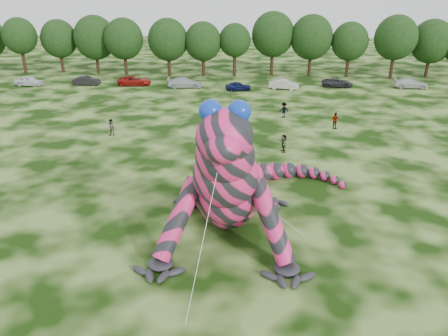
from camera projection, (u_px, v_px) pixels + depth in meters
name	position (u px, v px, depth m)	size (l,w,h in m)	color
ground	(160.00, 290.00, 22.05)	(240.00, 240.00, 0.00)	#16330A
inflatable_gecko	(229.00, 154.00, 27.20)	(15.29, 18.16, 9.08)	#E72770
tree_3	(21.00, 46.00, 75.05)	(5.81, 5.23, 9.44)	black
tree_4	(60.00, 46.00, 76.25)	(6.22, 5.60, 9.06)	black
tree_5	(95.00, 44.00, 75.44)	(7.16, 6.44, 9.80)	black
tree_6	(124.00, 47.00, 73.53)	(6.52, 5.86, 9.49)	black
tree_7	(168.00, 47.00, 73.16)	(6.68, 6.01, 9.48)	black
tree_8	(203.00, 49.00, 73.06)	(6.14, 5.53, 8.94)	black
tree_9	(235.00, 50.00, 73.10)	(5.27, 4.74, 8.68)	black
tree_10	(273.00, 44.00, 73.48)	(7.09, 6.38, 10.50)	black
tree_11	(311.00, 46.00, 72.80)	(7.01, 6.31, 10.07)	black
tree_12	(349.00, 50.00, 72.19)	(5.99, 5.39, 8.97)	black
tree_13	(395.00, 47.00, 70.95)	(6.83, 6.15, 10.13)	black
tree_14	(431.00, 48.00, 72.16)	(6.82, 6.14, 9.40)	black
car_0	(29.00, 81.00, 67.04)	(1.76, 4.38, 1.49)	white
car_1	(86.00, 81.00, 67.48)	(1.46, 4.19, 1.38)	black
car_2	(134.00, 81.00, 67.34)	(2.35, 5.09, 1.42)	maroon
car_3	(185.00, 83.00, 65.85)	(2.10, 5.17, 1.50)	#B6BCC1
car_4	(238.00, 86.00, 64.19)	(1.49, 3.70, 1.26)	#0F1545
car_5	(284.00, 84.00, 64.89)	(1.52, 4.37, 1.44)	beige
car_6	(337.00, 83.00, 66.42)	(2.14, 4.65, 1.29)	#2A2A2D
car_7	(411.00, 83.00, 65.60)	(2.03, 4.99, 1.45)	silver
spectator_5	(284.00, 143.00, 40.20)	(1.53, 0.49, 1.65)	gray
spectator_2	(284.00, 110.00, 50.77)	(1.15, 0.66, 1.79)	gray
spectator_1	(112.00, 128.00, 44.38)	(0.86, 0.67, 1.78)	gray
spectator_3	(335.00, 121.00, 46.75)	(1.04, 0.43, 1.78)	gray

